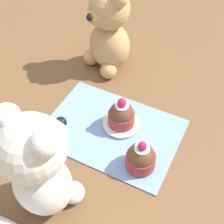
{
  "coord_description": "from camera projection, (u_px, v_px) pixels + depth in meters",
  "views": [
    {
      "loc": [
        -0.18,
        0.35,
        0.49
      ],
      "look_at": [
        0.0,
        0.0,
        0.06
      ],
      "focal_mm": 50.0,
      "sensor_mm": 36.0,
      "label": 1
    }
  ],
  "objects": [
    {
      "name": "ground_plane",
      "position": [
        112.0,
        131.0,
        0.62
      ],
      "size": [
        4.0,
        4.0,
        0.0
      ],
      "primitive_type": "plane",
      "color": "brown"
    },
    {
      "name": "knitted_placemat",
      "position": [
        112.0,
        130.0,
        0.62
      ],
      "size": [
        0.26,
        0.19,
        0.01
      ],
      "primitive_type": "cube",
      "color": "#7A9ED1",
      "rests_on": "ground_plane"
    },
    {
      "name": "teddy_bear_cream",
      "position": [
        39.0,
        165.0,
        0.45
      ],
      "size": [
        0.11,
        0.12,
        0.21
      ],
      "rotation": [
        0.0,
        0.0,
        -0.2
      ],
      "color": "silver",
      "rests_on": "ground_plane"
    },
    {
      "name": "teddy_bear_tan",
      "position": [
        108.0,
        31.0,
        0.69
      ],
      "size": [
        0.13,
        0.12,
        0.2
      ],
      "rotation": [
        0.0,
        0.0,
        2.74
      ],
      "color": "tan",
      "rests_on": "ground_plane"
    },
    {
      "name": "cupcake_near_cream_bear",
      "position": [
        141.0,
        157.0,
        0.54
      ],
      "size": [
        0.05,
        0.05,
        0.06
      ],
      "color": "#993333",
      "rests_on": "knitted_placemat"
    },
    {
      "name": "saucer_plate",
      "position": [
        121.0,
        123.0,
        0.62
      ],
      "size": [
        0.07,
        0.07,
        0.01
      ],
      "primitive_type": "cylinder",
      "color": "white",
      "rests_on": "knitted_placemat"
    },
    {
      "name": "cupcake_near_tan_bear",
      "position": [
        121.0,
        115.0,
        0.6
      ],
      "size": [
        0.05,
        0.05,
        0.07
      ],
      "color": "#993333",
      "rests_on": "saucer_plate"
    }
  ]
}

